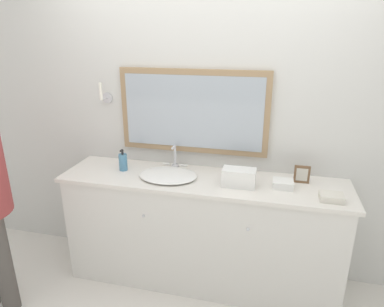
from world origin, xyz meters
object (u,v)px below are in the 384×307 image
(soap_bottle, at_px, (123,162))
(appliance_box, at_px, (239,178))
(sink_basin, at_px, (168,174))
(picture_frame, at_px, (302,174))

(soap_bottle, height_order, appliance_box, soap_bottle)
(soap_bottle, relative_size, appliance_box, 0.74)
(sink_basin, xyz_separation_m, soap_bottle, (-0.39, 0.05, 0.05))
(picture_frame, bearing_deg, appliance_box, -159.87)
(appliance_box, xyz_separation_m, picture_frame, (0.44, 0.16, 0.00))
(soap_bottle, height_order, picture_frame, soap_bottle)
(soap_bottle, bearing_deg, picture_frame, 3.39)
(appliance_box, bearing_deg, picture_frame, 20.13)
(sink_basin, relative_size, soap_bottle, 2.53)
(sink_basin, distance_m, soap_bottle, 0.40)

